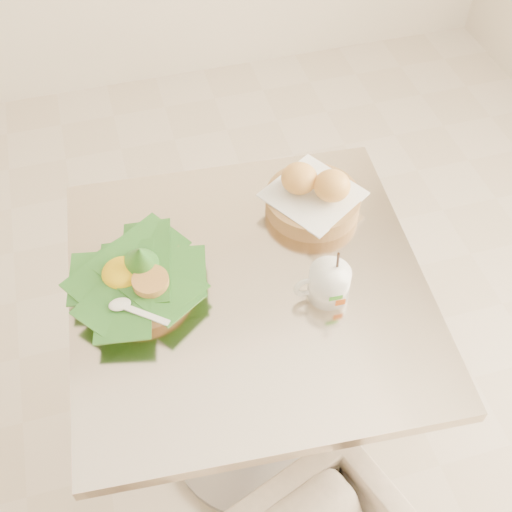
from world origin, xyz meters
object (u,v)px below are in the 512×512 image
object	(u,v)px
cafe_table	(249,344)
bread_basket	(313,196)
coffee_mug	(328,283)
rice_basket	(138,276)

from	to	relation	value
cafe_table	bread_basket	size ratio (longest dim) A/B	3.14
bread_basket	coffee_mug	xyz separation A→B (m)	(-0.05, -0.23, -0.00)
cafe_table	coffee_mug	bearing A→B (deg)	-24.05
rice_basket	bread_basket	world-z (taller)	rice_basket
bread_basket	coffee_mug	bearing A→B (deg)	-102.21
bread_basket	cafe_table	bearing A→B (deg)	-138.92
cafe_table	bread_basket	xyz separation A→B (m)	(0.19, 0.17, 0.26)
rice_basket	coffee_mug	xyz separation A→B (m)	(0.35, -0.12, 0.00)
cafe_table	coffee_mug	xyz separation A→B (m)	(0.14, -0.06, 0.26)
cafe_table	rice_basket	distance (m)	0.33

